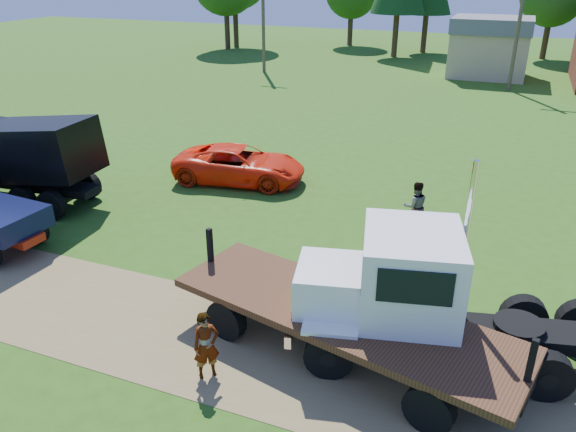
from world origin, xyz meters
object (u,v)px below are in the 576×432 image
at_px(white_semi_tractor, 412,296).
at_px(spectator_a, 206,346).
at_px(black_dump_truck, 9,154).
at_px(flatbed_trailer, 342,320).
at_px(orange_pickup, 239,164).

distance_m(white_semi_tractor, spectator_a, 4.92).
distance_m(white_semi_tractor, black_dump_truck, 16.90).
xyz_separation_m(flatbed_trailer, spectator_a, (-2.63, -1.96, -0.11)).
bearing_deg(black_dump_truck, flatbed_trailer, -19.95).
bearing_deg(spectator_a, white_semi_tractor, -14.09).
relative_size(orange_pickup, spectator_a, 3.34).
bearing_deg(spectator_a, black_dump_truck, 106.78).
relative_size(white_semi_tractor, flatbed_trailer, 0.91).
relative_size(black_dump_truck, orange_pickup, 1.45).
relative_size(orange_pickup, flatbed_trailer, 0.63).
bearing_deg(flatbed_trailer, orange_pickup, 141.32).
bearing_deg(white_semi_tractor, flatbed_trailer, -171.66).
bearing_deg(black_dump_truck, orange_pickup, 31.96).
distance_m(black_dump_truck, orange_pickup, 9.11).
relative_size(white_semi_tractor, orange_pickup, 1.46).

